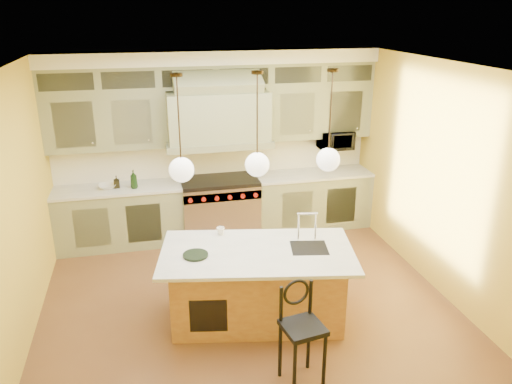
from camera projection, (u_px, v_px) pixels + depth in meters
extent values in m
plane|color=brown|center=(249.00, 307.00, 6.18)|extent=(5.00, 5.00, 0.00)
plane|color=white|center=(247.00, 68.00, 5.17)|extent=(5.00, 5.00, 0.00)
plane|color=gold|center=(215.00, 143.00, 7.96)|extent=(5.00, 0.00, 5.00)
plane|color=gold|center=(326.00, 327.00, 3.40)|extent=(5.00, 0.00, 5.00)
plane|color=gold|center=(12.00, 218.00, 5.15)|extent=(0.00, 5.00, 5.00)
plane|color=gold|center=(444.00, 181.00, 6.21)|extent=(0.00, 5.00, 5.00)
cube|color=gray|center=(120.00, 217.00, 7.68)|extent=(1.90, 0.65, 0.90)
cube|color=gray|center=(311.00, 200.00, 8.34)|extent=(1.90, 0.65, 0.90)
cube|color=silver|center=(117.00, 188.00, 7.52)|extent=(1.90, 0.68, 0.04)
cube|color=silver|center=(312.00, 174.00, 8.18)|extent=(1.90, 0.68, 0.04)
cube|color=silver|center=(216.00, 157.00, 8.02)|extent=(5.00, 0.04, 0.56)
cube|color=gray|center=(106.00, 121.00, 7.29)|extent=(1.75, 0.35, 0.85)
cube|color=gray|center=(316.00, 111.00, 7.98)|extent=(1.75, 0.35, 0.85)
cube|color=gray|center=(218.00, 116.00, 7.46)|extent=(1.50, 0.70, 0.75)
cube|color=#767B59|center=(218.00, 142.00, 7.60)|extent=(1.60, 0.76, 0.10)
cube|color=#333833|center=(215.00, 76.00, 7.42)|extent=(5.00, 0.35, 0.35)
cube|color=white|center=(214.00, 57.00, 7.31)|extent=(5.00, 0.47, 0.20)
cube|color=silver|center=(220.00, 209.00, 7.99)|extent=(1.20, 0.70, 0.90)
cube|color=black|center=(219.00, 181.00, 7.82)|extent=(1.20, 0.70, 0.06)
cube|color=silver|center=(223.00, 197.00, 7.58)|extent=(1.20, 0.06, 0.14)
cube|color=#955935|center=(257.00, 286.00, 5.81)|extent=(2.05, 1.26, 0.88)
cube|color=silver|center=(257.00, 253.00, 5.60)|extent=(2.35, 1.55, 0.04)
cube|color=black|center=(309.00, 250.00, 5.67)|extent=(0.47, 0.44, 0.05)
cylinder|color=black|center=(295.00, 371.00, 4.65)|extent=(0.04, 0.04, 0.62)
cylinder|color=black|center=(324.00, 362.00, 4.77)|extent=(0.04, 0.04, 0.62)
cylinder|color=black|center=(280.00, 350.00, 4.93)|extent=(0.04, 0.04, 0.62)
cylinder|color=black|center=(309.00, 342.00, 5.04)|extent=(0.04, 0.04, 0.62)
cube|color=black|center=(303.00, 328.00, 4.73)|extent=(0.43, 0.43, 0.05)
torus|color=black|center=(296.00, 292.00, 4.76)|extent=(0.27, 0.07, 0.27)
imported|color=black|center=(335.00, 140.00, 8.14)|extent=(0.54, 0.37, 0.30)
imported|color=black|center=(134.00, 179.00, 7.42)|extent=(0.12, 0.13, 0.28)
imported|color=black|center=(117.00, 182.00, 7.46)|extent=(0.09, 0.09, 0.18)
imported|color=silver|center=(107.00, 186.00, 7.45)|extent=(0.28, 0.28, 0.06)
imported|color=white|center=(221.00, 231.00, 5.99)|extent=(0.11, 0.11, 0.09)
cylinder|color=#2D2319|center=(176.00, 75.00, 4.79)|extent=(0.12, 0.12, 0.03)
cylinder|color=#2D2319|center=(179.00, 120.00, 4.94)|extent=(0.02, 0.02, 0.93)
sphere|color=white|center=(182.00, 170.00, 5.12)|extent=(0.26, 0.26, 0.26)
cylinder|color=#2D2319|center=(257.00, 72.00, 4.96)|extent=(0.12, 0.12, 0.03)
cylinder|color=#2D2319|center=(257.00, 117.00, 5.11)|extent=(0.02, 0.02, 0.93)
sphere|color=white|center=(257.00, 165.00, 5.29)|extent=(0.26, 0.26, 0.26)
cylinder|color=#2D2319|center=(333.00, 70.00, 5.13)|extent=(0.12, 0.12, 0.03)
cylinder|color=#2D2319|center=(331.00, 113.00, 5.28)|extent=(0.02, 0.02, 0.93)
sphere|color=white|center=(328.00, 160.00, 5.46)|extent=(0.26, 0.26, 0.26)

